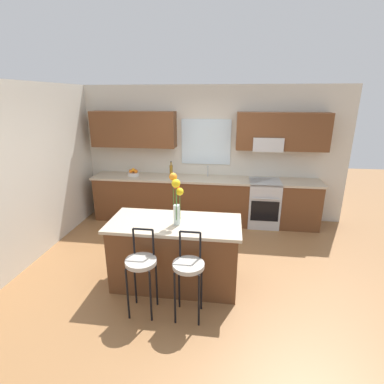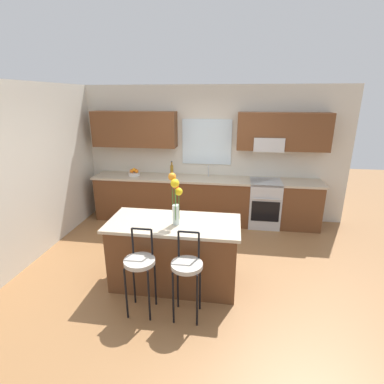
% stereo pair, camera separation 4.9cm
% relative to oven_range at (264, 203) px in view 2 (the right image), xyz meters
% --- Properties ---
extents(ground_plane, '(14.00, 14.00, 0.00)m').
position_rel_oven_range_xyz_m(ground_plane, '(-1.19, -1.68, -0.46)').
color(ground_plane, olive).
extents(wall_left, '(0.12, 4.60, 2.70)m').
position_rel_oven_range_xyz_m(wall_left, '(-3.75, -1.38, 0.89)').
color(wall_left, beige).
rests_on(wall_left, ground).
extents(back_wall_assembly, '(5.60, 0.50, 2.70)m').
position_rel_oven_range_xyz_m(back_wall_assembly, '(-1.17, 0.31, 1.05)').
color(back_wall_assembly, beige).
rests_on(back_wall_assembly, ground).
extents(counter_run, '(4.56, 0.64, 0.92)m').
position_rel_oven_range_xyz_m(counter_run, '(-1.19, 0.02, 0.01)').
color(counter_run, brown).
rests_on(counter_run, ground).
extents(sink_faucet, '(0.02, 0.13, 0.23)m').
position_rel_oven_range_xyz_m(sink_faucet, '(-1.14, 0.17, 0.60)').
color(sink_faucet, '#B7BABC').
rests_on(sink_faucet, counter_run).
extents(oven_range, '(0.60, 0.64, 0.92)m').
position_rel_oven_range_xyz_m(oven_range, '(0.00, 0.00, 0.00)').
color(oven_range, '#B7BABC').
rests_on(oven_range, ground).
extents(kitchen_island, '(1.73, 0.81, 0.92)m').
position_rel_oven_range_xyz_m(kitchen_island, '(-1.38, -2.16, 0.00)').
color(kitchen_island, brown).
rests_on(kitchen_island, ground).
extents(bar_stool_near, '(0.36, 0.36, 1.04)m').
position_rel_oven_range_xyz_m(bar_stool_near, '(-1.65, -2.77, 0.18)').
color(bar_stool_near, black).
rests_on(bar_stool_near, ground).
extents(bar_stool_middle, '(0.36, 0.36, 1.04)m').
position_rel_oven_range_xyz_m(bar_stool_middle, '(-1.10, -2.77, 0.18)').
color(bar_stool_middle, black).
rests_on(bar_stool_middle, ground).
extents(flower_vase, '(0.18, 0.18, 0.67)m').
position_rel_oven_range_xyz_m(flower_vase, '(-1.33, -2.22, 0.85)').
color(flower_vase, silver).
rests_on(flower_vase, kitchen_island).
extents(fruit_bowl_oranges, '(0.24, 0.24, 0.16)m').
position_rel_oven_range_xyz_m(fruit_bowl_oranges, '(-2.66, 0.03, 0.51)').
color(fruit_bowl_oranges, silver).
rests_on(fruit_bowl_oranges, counter_run).
extents(bottle_olive_oil, '(0.06, 0.06, 0.32)m').
position_rel_oven_range_xyz_m(bottle_olive_oil, '(-1.86, 0.02, 0.59)').
color(bottle_olive_oil, olive).
rests_on(bottle_olive_oil, counter_run).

